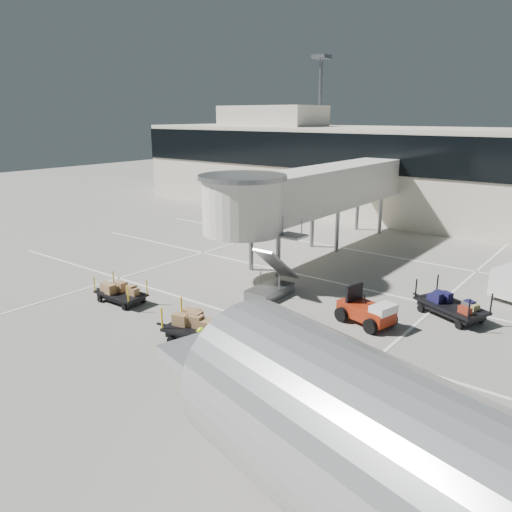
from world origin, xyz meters
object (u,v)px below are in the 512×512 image
(suitcase_cart, at_px, (450,306))
(box_cart_far, at_px, (122,293))
(belt_loader, at_px, (249,206))
(box_cart_near, at_px, (203,330))
(ground_worker, at_px, (201,349))
(baggage_tug, at_px, (367,311))

(suitcase_cart, height_order, box_cart_far, suitcase_cart)
(suitcase_cart, distance_m, belt_loader, 26.75)
(box_cart_near, xyz_separation_m, ground_worker, (1.49, -1.66, 0.23))
(baggage_tug, relative_size, ground_worker, 1.65)
(baggage_tug, height_order, box_cart_far, baggage_tug)
(baggage_tug, bearing_deg, ground_worker, -97.00)
(suitcase_cart, relative_size, box_cart_far, 1.19)
(box_cart_near, bearing_deg, baggage_tug, 41.04)
(suitcase_cart, xyz_separation_m, belt_loader, (-22.96, 13.73, 0.27))
(baggage_tug, xyz_separation_m, box_cart_far, (-10.92, -5.08, -0.09))
(suitcase_cart, bearing_deg, box_cart_far, -124.95)
(box_cart_far, height_order, belt_loader, belt_loader)
(suitcase_cart, height_order, belt_loader, belt_loader)
(box_cart_far, bearing_deg, belt_loader, 111.17)
(baggage_tug, relative_size, suitcase_cart, 0.71)
(belt_loader, bearing_deg, ground_worker, -75.65)
(baggage_tug, distance_m, suitcase_cart, 4.12)
(suitcase_cart, relative_size, ground_worker, 2.34)
(baggage_tug, distance_m, ground_worker, 8.20)
(suitcase_cart, xyz_separation_m, box_cart_far, (-13.62, -8.18, -0.03))
(suitcase_cart, height_order, ground_worker, ground_worker)
(baggage_tug, xyz_separation_m, ground_worker, (-2.97, -7.63, 0.23))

